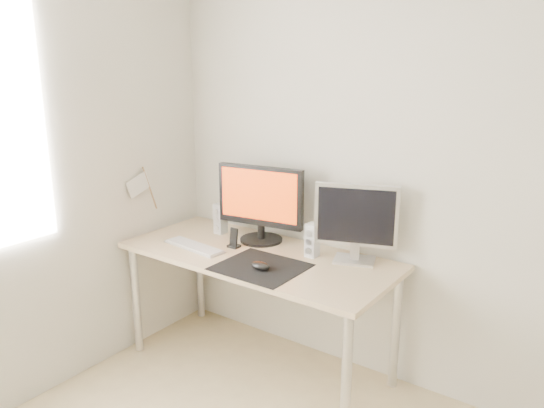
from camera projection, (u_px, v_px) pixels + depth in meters
The scene contains 11 objects.
wall_back at pixel (449, 173), 2.66m from camera, with size 3.50×3.50×0.00m, color silver.
mousepad at pixel (261, 267), 2.83m from camera, with size 0.45×0.40×0.00m, color black.
mouse at pixel (260, 266), 2.79m from camera, with size 0.11×0.07×0.04m, color black.
desk at pixel (258, 266), 3.05m from camera, with size 1.60×0.70×0.73m.
main_monitor at pixel (260, 201), 3.17m from camera, with size 0.55×0.30×0.47m.
second_monitor at pixel (356, 219), 2.85m from camera, with size 0.44×0.22×0.43m.
speaker_left at pixel (220, 219), 3.37m from camera, with size 0.06×0.08×0.19m.
speaker_right at pixel (312, 240), 2.96m from camera, with size 0.06×0.08×0.19m.
keyboard at pixel (194, 246), 3.13m from camera, with size 0.43×0.16×0.02m.
phone_dock at pixel (234, 241), 3.13m from camera, with size 0.07×0.06×0.12m.
pennant at pixel (142, 186), 3.28m from camera, with size 0.01×0.23×0.29m.
Camera 1 is at (0.80, -0.89, 1.80)m, focal length 35.00 mm.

